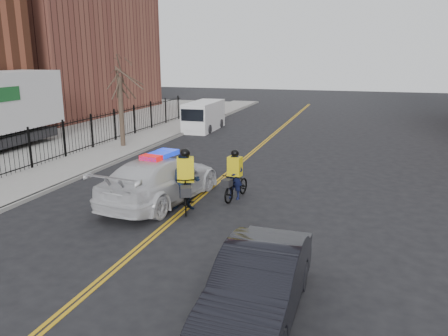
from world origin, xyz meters
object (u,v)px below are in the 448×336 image
cargo_van (203,116)px  cyclist_near (235,182)px  police_cruiser (161,179)px  cyclist_far (186,186)px  dark_sedan (258,284)px

cargo_van → cyclist_near: size_ratio=2.45×
police_cruiser → cyclist_far: bearing=161.4°
police_cruiser → cyclist_near: bearing=-149.1°
police_cruiser → dark_sedan: (5.17, -6.25, -0.10)m
cargo_van → police_cruiser: bearing=-76.8°
cargo_van → cyclist_far: bearing=-73.3°
dark_sedan → cargo_van: cargo_van is taller
dark_sedan → cyclist_near: size_ratio=2.25×
police_cruiser → cargo_van: 16.26m
police_cruiser → cyclist_far: (1.26, -0.62, 0.02)m
cyclist_near → cyclist_far: bearing=-117.9°
police_cruiser → dark_sedan: size_ratio=1.34×
cargo_van → cyclist_far: (5.35, -16.36, -0.13)m
dark_sedan → cargo_van: (-9.26, 21.99, 0.25)m
dark_sedan → cyclist_near: 7.80m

